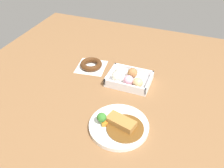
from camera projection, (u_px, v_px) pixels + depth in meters
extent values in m
plane|color=brown|center=(118.00, 105.00, 1.03)|extent=(1.60, 1.60, 0.00)
cylinder|color=white|center=(119.00, 126.00, 0.93)|extent=(0.23, 0.23, 0.02)
cylinder|color=brown|center=(125.00, 128.00, 0.91)|extent=(0.14, 0.14, 0.01)
cube|color=#A87538|center=(121.00, 122.00, 0.91)|extent=(0.12, 0.08, 0.02)
cylinder|color=white|center=(112.00, 118.00, 0.95)|extent=(0.06, 0.06, 0.00)
ellipsoid|color=yellow|center=(112.00, 116.00, 0.94)|extent=(0.03, 0.03, 0.01)
cylinder|color=#8CB766|center=(102.00, 122.00, 0.92)|extent=(0.01, 0.01, 0.02)
sphere|color=#387A2D|center=(102.00, 117.00, 0.91)|extent=(0.04, 0.04, 0.04)
cube|color=orange|center=(104.00, 124.00, 0.91)|extent=(0.02, 0.02, 0.01)
cube|color=orange|center=(105.00, 122.00, 0.93)|extent=(0.02, 0.02, 0.01)
cube|color=orange|center=(104.00, 124.00, 0.92)|extent=(0.01, 0.01, 0.01)
cube|color=white|center=(129.00, 81.00, 1.16)|extent=(0.20, 0.15, 0.01)
cube|color=white|center=(110.00, 73.00, 1.17)|extent=(0.01, 0.15, 0.03)
cube|color=white|center=(149.00, 82.00, 1.12)|extent=(0.01, 0.15, 0.03)
cube|color=white|center=(124.00, 87.00, 1.09)|extent=(0.20, 0.01, 0.03)
cube|color=white|center=(134.00, 70.00, 1.20)|extent=(0.20, 0.01, 0.03)
sphere|color=#EFE5C6|center=(117.00, 76.00, 1.14)|extent=(0.05, 0.05, 0.05)
sphere|color=pink|center=(128.00, 80.00, 1.11)|extent=(0.05, 0.05, 0.05)
sphere|color=#DBB77A|center=(138.00, 83.00, 1.10)|extent=(0.05, 0.05, 0.05)
sphere|color=silver|center=(120.00, 71.00, 1.17)|extent=(0.05, 0.05, 0.05)
sphere|color=#9E6B3D|center=(132.00, 73.00, 1.16)|extent=(0.05, 0.05, 0.05)
cube|color=white|center=(91.00, 67.00, 1.26)|extent=(0.16, 0.16, 0.00)
torus|color=#4C2B14|center=(91.00, 64.00, 1.26)|extent=(0.11, 0.11, 0.03)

